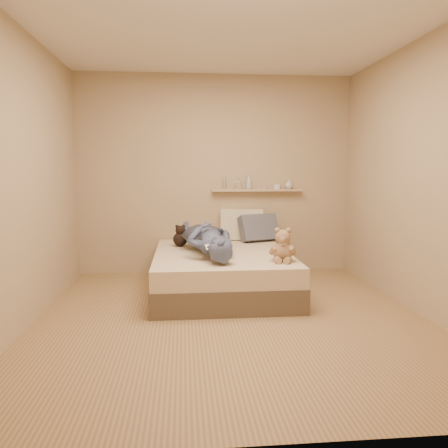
{
  "coord_description": "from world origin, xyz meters",
  "views": [
    {
      "loc": [
        -0.42,
        -3.89,
        1.37
      ],
      "look_at": [
        0.0,
        0.65,
        0.8
      ],
      "focal_mm": 35.0,
      "sensor_mm": 36.0,
      "label": 1
    }
  ],
  "objects": [
    {
      "name": "shelf_bottles",
      "position": [
        0.63,
        1.84,
        1.19
      ],
      "size": [
        0.94,
        0.11,
        0.2
      ],
      "color": "silver",
      "rests_on": "wall_shelf"
    },
    {
      "name": "bed",
      "position": [
        0.0,
        0.93,
        0.22
      ],
      "size": [
        1.5,
        1.9,
        0.45
      ],
      "color": "brown",
      "rests_on": "floor"
    },
    {
      "name": "game_console",
      "position": [
        -0.13,
        0.4,
        0.6
      ],
      "size": [
        0.18,
        0.12,
        0.06
      ],
      "color": "silver",
      "rests_on": "bed"
    },
    {
      "name": "room",
      "position": [
        0.0,
        0.0,
        1.3
      ],
      "size": [
        3.8,
        3.8,
        3.8
      ],
      "color": "#A17F53",
      "rests_on": "ground"
    },
    {
      "name": "pillow_cream",
      "position": [
        0.34,
        1.76,
        0.65
      ],
      "size": [
        0.58,
        0.29,
        0.42
      ],
      "primitive_type": "cube",
      "rotation": [
        -0.13,
        0.0,
        -0.16
      ],
      "color": "beige",
      "rests_on": "bed"
    },
    {
      "name": "pillow_grey",
      "position": [
        0.54,
        1.62,
        0.62
      ],
      "size": [
        0.56,
        0.42,
        0.37
      ],
      "primitive_type": "cube",
      "rotation": [
        -0.41,
        0.0,
        0.34
      ],
      "color": "slate",
      "rests_on": "bed"
    },
    {
      "name": "teddy_bear",
      "position": [
        0.56,
        0.35,
        0.59
      ],
      "size": [
        0.28,
        0.28,
        0.35
      ],
      "color": "#9A7454",
      "rests_on": "bed"
    },
    {
      "name": "dark_plush",
      "position": [
        -0.47,
        1.32,
        0.56
      ],
      "size": [
        0.17,
        0.17,
        0.27
      ],
      "color": "black",
      "rests_on": "bed"
    },
    {
      "name": "person",
      "position": [
        -0.17,
        0.86,
        0.62
      ],
      "size": [
        0.74,
        1.52,
        0.35
      ],
      "primitive_type": "imported",
      "rotation": [
        0.0,
        0.0,
        3.29
      ],
      "color": "#4B5476",
      "rests_on": "bed"
    },
    {
      "name": "wall_shelf",
      "position": [
        0.55,
        1.84,
        1.1
      ],
      "size": [
        1.2,
        0.12,
        0.03
      ],
      "primitive_type": "cube",
      "color": "tan",
      "rests_on": "wall_back"
    }
  ]
}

